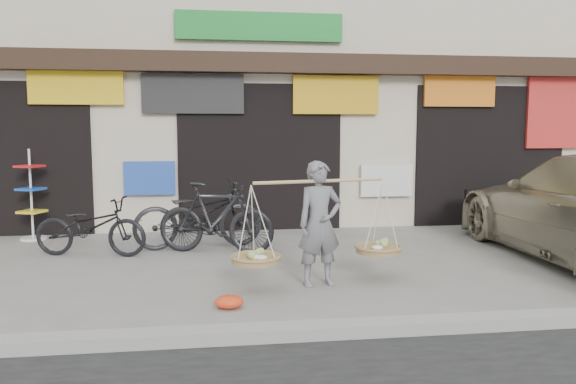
{
  "coord_description": "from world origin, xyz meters",
  "views": [
    {
      "loc": [
        -0.89,
        -6.85,
        1.89
      ],
      "look_at": [
        0.17,
        0.9,
        1.0
      ],
      "focal_mm": 35.0,
      "sensor_mm": 36.0,
      "label": 1
    }
  ],
  "objects": [
    {
      "name": "ground",
      "position": [
        0.0,
        0.0,
        0.0
      ],
      "size": [
        70.0,
        70.0,
        0.0
      ],
      "primitive_type": "plane",
      "color": "gray",
      "rests_on": "ground"
    },
    {
      "name": "kerb",
      "position": [
        0.0,
        -2.0,
        0.06
      ],
      "size": [
        70.0,
        0.25,
        0.12
      ],
      "primitive_type": "cube",
      "color": "gray",
      "rests_on": "ground"
    },
    {
      "name": "shophouse_block",
      "position": [
        -0.0,
        6.42,
        3.45
      ],
      "size": [
        14.0,
        6.32,
        7.0
      ],
      "color": "beige",
      "rests_on": "ground"
    },
    {
      "name": "street_vendor",
      "position": [
        0.38,
        -0.34,
        0.69
      ],
      "size": [
        2.12,
        0.88,
        1.5
      ],
      "rotation": [
        0.0,
        0.0,
        0.2
      ],
      "color": "slate",
      "rests_on": "ground"
    },
    {
      "name": "bike_0",
      "position": [
        -2.68,
        1.66,
        0.44
      ],
      "size": [
        1.77,
        0.93,
        0.88
      ],
      "primitive_type": "imported",
      "rotation": [
        0.0,
        0.0,
        1.36
      ],
      "color": "black",
      "rests_on": "ground"
    },
    {
      "name": "bike_1",
      "position": [
        -0.84,
        1.6,
        0.54
      ],
      "size": [
        1.87,
        1.04,
        1.08
      ],
      "primitive_type": "imported",
      "rotation": [
        0.0,
        0.0,
        1.26
      ],
      "color": "black",
      "rests_on": "ground"
    },
    {
      "name": "bike_2",
      "position": [
        -1.11,
        2.03,
        0.53
      ],
      "size": [
        2.12,
        1.03,
        1.07
      ],
      "primitive_type": "imported",
      "rotation": [
        0.0,
        0.0,
        1.73
      ],
      "color": "black",
      "rests_on": "ground"
    },
    {
      "name": "display_rack",
      "position": [
        -3.93,
        3.08,
        0.62
      ],
      "size": [
        0.47,
        0.47,
        1.54
      ],
      "rotation": [
        0.0,
        0.0,
        -0.36
      ],
      "color": "silver",
      "rests_on": "ground"
    },
    {
      "name": "red_bag",
      "position": [
        -0.73,
        -1.08,
        0.07
      ],
      "size": [
        0.31,
        0.25,
        0.14
      ],
      "primitive_type": "ellipsoid",
      "color": "red",
      "rests_on": "ground"
    }
  ]
}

